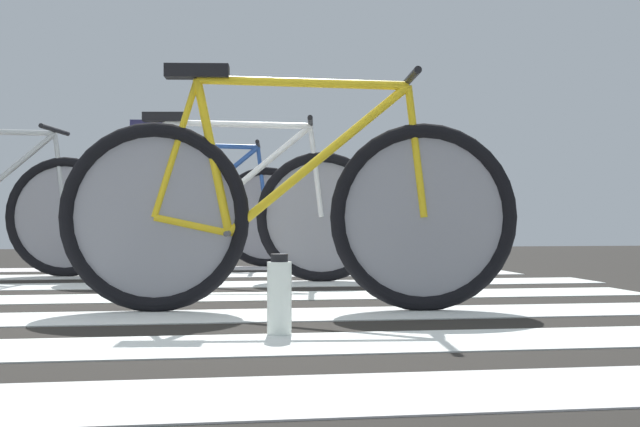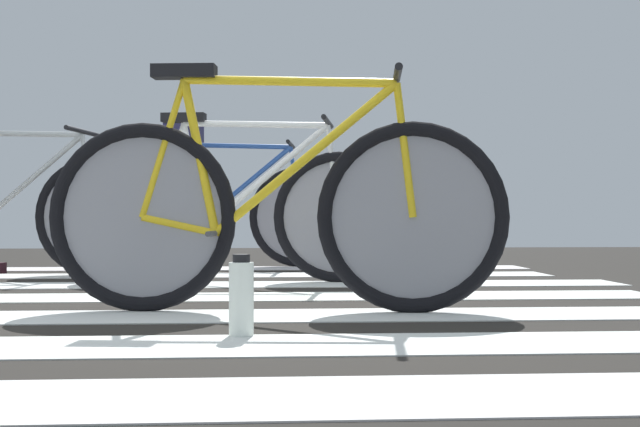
# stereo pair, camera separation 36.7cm
# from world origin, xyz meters

# --- Properties ---
(ground) EXTENTS (18.00, 14.00, 0.02)m
(ground) POSITION_xyz_m (0.00, 0.00, 0.01)
(ground) COLOR black
(crosswalk_markings) EXTENTS (5.43, 6.52, 0.00)m
(crosswalk_markings) POSITION_xyz_m (-0.02, -0.21, 0.02)
(crosswalk_markings) COLOR silver
(crosswalk_markings) RESTS_ON ground
(bicycle_1_of_4) EXTENTS (1.73, 0.52, 0.93)m
(bicycle_1_of_4) POSITION_xyz_m (0.76, -0.10, 0.41)
(bicycle_1_of_4) COLOR black
(bicycle_1_of_4) RESTS_ON ground
(bicycle_2_of_4) EXTENTS (1.72, 0.54, 0.93)m
(bicycle_2_of_4) POSITION_xyz_m (0.62, 1.51, 0.41)
(bicycle_2_of_4) COLOR black
(bicycle_2_of_4) RESTS_ON ground
(bicycle_3_of_4) EXTENTS (1.72, 0.55, 0.93)m
(bicycle_3_of_4) POSITION_xyz_m (-0.82, 2.19, 0.41)
(bicycle_3_of_4) COLOR black
(bicycle_3_of_4) RESTS_ON ground
(bicycle_4_of_4) EXTENTS (1.73, 0.52, 0.93)m
(bicycle_4_of_4) POSITION_xyz_m (0.48, 3.06, 0.41)
(bicycle_4_of_4) COLOR black
(bicycle_4_of_4) RESTS_ON ground
(cyclist_4_of_4) EXTENTS (0.35, 0.43, 1.03)m
(cyclist_4_of_4) POSITION_xyz_m (0.17, 3.10, 0.69)
(cyclist_4_of_4) COLOR beige
(cyclist_4_of_4) RESTS_ON ground
(water_bottle) EXTENTS (0.07, 0.07, 0.25)m
(water_bottle) POSITION_xyz_m (0.64, -0.79, 0.14)
(water_bottle) COLOR white
(water_bottle) RESTS_ON ground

